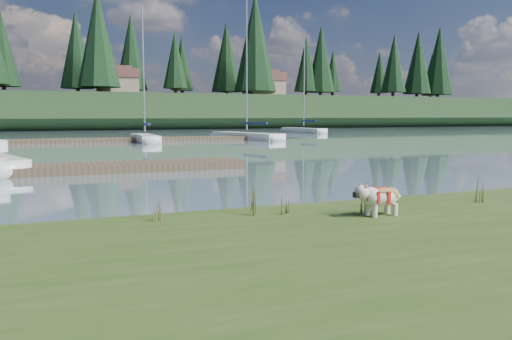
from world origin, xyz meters
name	(u,v)px	position (x,y,z in m)	size (l,w,h in m)	color
ground	(98,142)	(0.00, 30.00, 0.00)	(200.00, 200.00, 0.00)	#7A95A0
bank	(352,300)	(0.00, -6.00, 0.17)	(60.00, 9.00, 0.35)	#354C1C
ridge	(77,112)	(0.00, 73.00, 2.50)	(200.00, 20.00, 5.00)	#1C3119
bulldog	(380,196)	(2.41, -3.09, 0.70)	(0.92, 0.41, 0.56)	silver
dock_near	(24,170)	(-4.00, 9.00, 0.15)	(16.00, 2.00, 0.30)	#4C3D2C
dock_far	(125,140)	(2.00, 30.00, 0.15)	(26.00, 2.20, 0.30)	#4C3D2C
sailboat_bg_2	(144,137)	(3.45, 29.64, 0.33)	(1.42, 6.99, 10.61)	silver
sailboat_bg_3	(241,135)	(12.16, 31.09, 0.32)	(4.54, 9.14, 13.17)	silver
sailboat_bg_5	(300,130)	(24.02, 43.18, 0.32)	(3.06, 7.75, 10.92)	silver
weed_0	(256,198)	(0.40, -2.22, 0.65)	(0.17, 0.14, 0.72)	#475B23
weed_1	(285,205)	(0.91, -2.36, 0.52)	(0.17, 0.14, 0.40)	#475B23
weed_2	(373,190)	(2.79, -2.32, 0.67)	(0.17, 0.14, 0.76)	#475B23
weed_3	(156,209)	(-1.34, -2.06, 0.54)	(0.17, 0.14, 0.44)	#475B23
weed_4	(363,204)	(2.16, -2.92, 0.55)	(0.17, 0.14, 0.47)	#475B23
weed_5	(480,188)	(5.08, -2.73, 0.63)	(0.17, 0.14, 0.67)	#475B23
mud_lip	(224,225)	(0.00, -1.60, 0.07)	(60.00, 0.50, 0.14)	#33281C
conifer_3	(2,48)	(-10.00, 72.00, 11.74)	(4.84, 4.84, 12.25)	#382619
conifer_4	(98,38)	(3.00, 66.00, 13.09)	(6.16, 6.16, 15.10)	#382619
conifer_5	(175,60)	(15.00, 70.00, 10.83)	(3.96, 3.96, 10.35)	#382619
conifer_6	(255,42)	(28.00, 68.00, 13.99)	(7.04, 7.04, 17.00)	#382619
conifer_7	(321,59)	(42.00, 71.00, 12.19)	(5.28, 5.28, 13.20)	#382619
conifer_8	(394,63)	(55.00, 67.00, 11.51)	(4.62, 4.62, 11.77)	#382619
conifer_9	(439,60)	(68.00, 70.00, 12.87)	(5.94, 5.94, 14.62)	#382619
house_1	(117,81)	(6.00, 71.00, 7.31)	(6.30, 5.30, 4.65)	gray
house_2	(264,84)	(30.00, 69.00, 7.31)	(6.30, 5.30, 4.65)	gray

